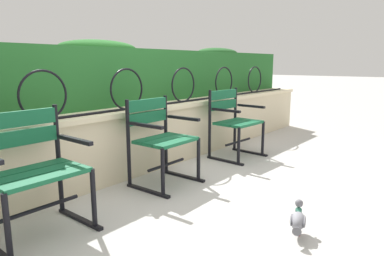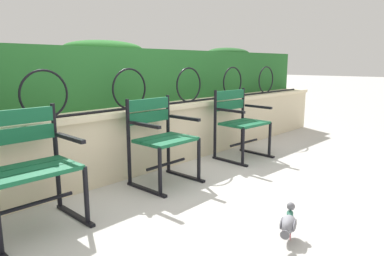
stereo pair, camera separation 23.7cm
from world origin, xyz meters
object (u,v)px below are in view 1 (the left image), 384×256
Objects in this scene: park_chair_centre at (160,138)px; pigeon_near_chairs at (298,220)px; park_chair_right at (234,120)px; park_chair_left at (31,168)px.

pigeon_near_chairs is (-0.18, -1.46, -0.34)m from park_chair_centre.
park_chair_right is at bearing 44.59° from pigeon_near_chairs.
park_chair_left is at bearing 127.46° from pigeon_near_chairs.
park_chair_left reaches higher than park_chair_right.
park_chair_right reaches higher than park_chair_centre.
park_chair_centre is at bearing 83.03° from pigeon_near_chairs.
park_chair_centre is at bearing 179.05° from park_chair_right.
park_chair_centre is 0.99× the size of park_chair_right.
park_chair_left is at bearing -178.62° from park_chair_centre.
park_chair_right is (2.56, 0.01, -0.01)m from park_chair_left.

